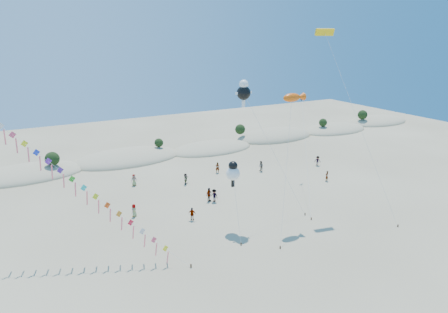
% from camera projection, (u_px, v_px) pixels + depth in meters
% --- Properties ---
extents(dune_ridge, '(145.30, 11.49, 5.57)m').
position_uv_depth(dune_ridge, '(133.00, 158.00, 66.40)').
color(dune_ridge, tan).
rests_on(dune_ridge, ground).
extents(kite_train, '(19.68, 15.31, 18.41)m').
position_uv_depth(kite_train, '(50.00, 163.00, 34.41)').
color(kite_train, '#3F2D1E').
rests_on(kite_train, ground).
extents(fish_kite, '(6.65, 6.26, 14.78)m').
position_uv_depth(fish_kite, '(294.00, 98.00, 40.98)').
color(fish_kite, '#3F2D1E').
rests_on(fish_kite, ground).
extents(cartoon_kite_low, '(2.06, 4.87, 7.81)m').
position_uv_depth(cartoon_kite_low, '(233.00, 172.00, 40.75)').
color(cartoon_kite_low, '#3F2D1E').
rests_on(cartoon_kite_low, ground).
extents(cartoon_kite_high, '(7.92, 4.30, 16.23)m').
position_uv_depth(cartoon_kite_high, '(244.00, 91.00, 40.65)').
color(cartoon_kite_high, '#3F2D1E').
rests_on(cartoon_kite_high, ground).
extents(parafoil_kite, '(4.97, 10.91, 21.57)m').
position_uv_depth(parafoil_kite, '(326.00, 36.00, 43.17)').
color(parafoil_kite, '#3F2D1E').
rests_on(parafoil_kite, ground).
extents(dark_kite, '(9.05, 13.53, 12.57)m').
position_uv_depth(dark_kite, '(304.00, 127.00, 52.30)').
color(dark_kite, '#3F2D1E').
rests_on(dark_kite, ground).
extents(beachgoers, '(33.32, 14.72, 1.85)m').
position_uv_depth(beachgoers, '(222.00, 182.00, 53.55)').
color(beachgoers, slate).
rests_on(beachgoers, ground).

